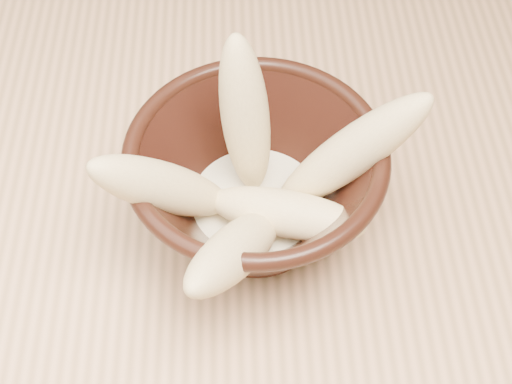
% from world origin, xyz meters
% --- Properties ---
extents(table, '(1.20, 0.80, 0.75)m').
position_xyz_m(table, '(0.00, 0.00, 0.67)').
color(table, tan).
rests_on(table, ground).
extents(bowl, '(0.20, 0.20, 0.11)m').
position_xyz_m(bowl, '(-0.13, 0.02, 0.81)').
color(bowl, black).
rests_on(bowl, table).
extents(milk_puddle, '(0.11, 0.11, 0.02)m').
position_xyz_m(milk_puddle, '(-0.13, 0.02, 0.79)').
color(milk_puddle, beige).
rests_on(milk_puddle, bowl).
extents(banana_upright, '(0.06, 0.08, 0.15)m').
position_xyz_m(banana_upright, '(-0.13, 0.05, 0.86)').
color(banana_upright, tan).
rests_on(banana_upright, bowl).
extents(banana_left, '(0.13, 0.09, 0.13)m').
position_xyz_m(banana_left, '(-0.19, 0.00, 0.84)').
color(banana_left, tan).
rests_on(banana_left, bowl).
extents(banana_right, '(0.13, 0.04, 0.14)m').
position_xyz_m(banana_right, '(-0.06, 0.02, 0.85)').
color(banana_right, tan).
rests_on(banana_right, bowl).
extents(banana_across, '(0.13, 0.07, 0.05)m').
position_xyz_m(banana_across, '(-0.10, -0.01, 0.81)').
color(banana_across, tan).
rests_on(banana_across, bowl).
extents(banana_front, '(0.10, 0.15, 0.12)m').
position_xyz_m(banana_front, '(-0.14, -0.05, 0.83)').
color(banana_front, tan).
rests_on(banana_front, bowl).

